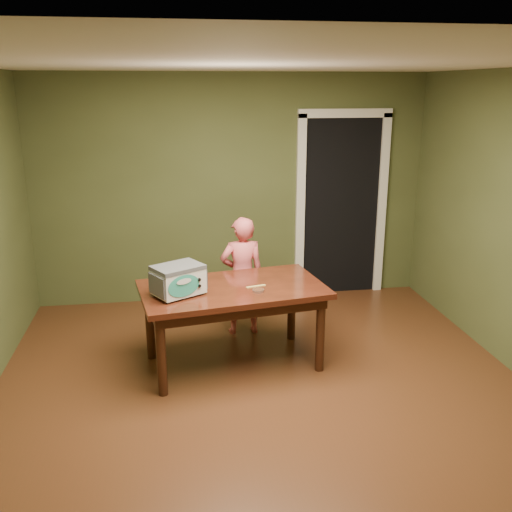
% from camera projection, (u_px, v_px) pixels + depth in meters
% --- Properties ---
extents(floor, '(5.00, 5.00, 0.00)m').
position_uv_depth(floor, '(269.00, 406.00, 4.54)').
color(floor, '#4E2916').
rests_on(floor, ground).
extents(room_shell, '(4.52, 5.02, 2.61)m').
position_uv_depth(room_shell, '(270.00, 194.00, 4.05)').
color(room_shell, '#4A542C').
rests_on(room_shell, ground).
extents(doorway, '(1.10, 0.66, 2.25)m').
position_uv_depth(doorway, '(334.00, 203.00, 7.06)').
color(doorway, black).
rests_on(doorway, ground).
extents(dining_table, '(1.72, 1.14, 0.75)m').
position_uv_depth(dining_table, '(233.00, 297.00, 5.05)').
color(dining_table, '#34140B').
rests_on(dining_table, floor).
extents(toy_oven, '(0.49, 0.44, 0.26)m').
position_uv_depth(toy_oven, '(178.00, 279.00, 4.78)').
color(toy_oven, '#4C4F54').
rests_on(toy_oven, dining_table).
extents(baking_pan, '(0.10, 0.10, 0.02)m').
position_uv_depth(baking_pan, '(258.00, 290.00, 4.90)').
color(baking_pan, silver).
rests_on(baking_pan, dining_table).
extents(spatula, '(0.18, 0.07, 0.01)m').
position_uv_depth(spatula, '(256.00, 286.00, 5.02)').
color(spatula, '#E4C463').
rests_on(spatula, dining_table).
extents(child, '(0.46, 0.32, 1.22)m').
position_uv_depth(child, '(242.00, 276.00, 5.74)').
color(child, '#E05C63').
rests_on(child, floor).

